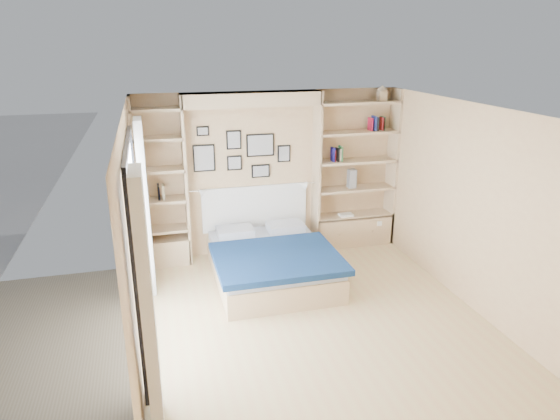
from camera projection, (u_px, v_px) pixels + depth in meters
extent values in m
plane|color=tan|center=(314.00, 319.00, 6.04)|extent=(4.50, 4.50, 0.00)
plane|color=tan|center=(270.00, 173.00, 7.69)|extent=(4.00, 0.00, 4.00)
plane|color=tan|center=(418.00, 327.00, 3.58)|extent=(4.00, 0.00, 4.00)
plane|color=tan|center=(133.00, 239.00, 5.15)|extent=(0.00, 4.50, 4.50)
plane|color=tan|center=(471.00, 208.00, 6.12)|extent=(0.00, 4.50, 4.50)
plane|color=white|center=(320.00, 110.00, 5.23)|extent=(4.50, 4.50, 0.00)
cube|color=tan|center=(186.00, 182.00, 7.22)|extent=(0.04, 0.35, 2.50)
cube|color=tan|center=(316.00, 173.00, 7.70)|extent=(0.04, 0.35, 2.50)
cube|color=tan|center=(252.00, 99.00, 7.09)|extent=(2.00, 0.35, 0.20)
cube|color=tan|center=(392.00, 168.00, 8.01)|extent=(0.04, 0.35, 2.50)
cube|color=tan|center=(137.00, 185.00, 7.06)|extent=(0.04, 0.35, 2.50)
cube|color=tan|center=(353.00, 229.00, 8.18)|extent=(1.30, 0.35, 0.50)
cube|color=tan|center=(166.00, 251.00, 7.48)|extent=(0.70, 0.35, 0.40)
cube|color=black|center=(127.00, 145.00, 4.84)|extent=(0.04, 2.08, 0.06)
cube|color=black|center=(147.00, 340.00, 5.56)|extent=(0.04, 2.08, 0.06)
cube|color=black|center=(137.00, 298.00, 4.28)|extent=(0.04, 0.06, 2.20)
cube|color=black|center=(138.00, 220.00, 6.14)|extent=(0.04, 0.06, 2.20)
cube|color=silver|center=(137.00, 250.00, 5.20)|extent=(0.01, 2.00, 2.20)
cube|color=white|center=(148.00, 308.00, 4.02)|extent=(0.10, 0.45, 2.30)
cube|color=white|center=(145.00, 208.00, 6.40)|extent=(0.10, 0.45, 2.30)
cube|color=tan|center=(353.00, 215.00, 8.10)|extent=(1.30, 0.35, 0.04)
cube|color=tan|center=(355.00, 188.00, 7.96)|extent=(1.30, 0.35, 0.04)
cube|color=tan|center=(356.00, 161.00, 7.81)|extent=(1.30, 0.35, 0.04)
cube|color=tan|center=(357.00, 132.00, 7.66)|extent=(1.30, 0.35, 0.04)
cube|color=tan|center=(359.00, 103.00, 7.52)|extent=(1.30, 0.35, 0.04)
cube|color=tan|center=(164.00, 229.00, 7.36)|extent=(0.70, 0.35, 0.04)
cube|color=tan|center=(162.00, 200.00, 7.22)|extent=(0.70, 0.35, 0.04)
cube|color=tan|center=(160.00, 170.00, 7.07)|extent=(0.70, 0.35, 0.04)
cube|color=tan|center=(157.00, 139.00, 6.92)|extent=(0.70, 0.35, 0.04)
cube|color=tan|center=(155.00, 109.00, 6.79)|extent=(0.70, 0.35, 0.04)
cube|color=tan|center=(271.00, 268.00, 6.99)|extent=(1.55, 1.94, 0.34)
cube|color=#B1B6C1|center=(271.00, 253.00, 6.92)|extent=(1.51, 1.90, 0.10)
cube|color=#0E2548|center=(277.00, 258.00, 6.60)|extent=(1.65, 1.36, 0.08)
cube|color=#B1B6C1|center=(235.00, 232.00, 7.40)|extent=(0.53, 0.39, 0.12)
cube|color=#B1B6C1|center=(285.00, 227.00, 7.59)|extent=(0.53, 0.39, 0.12)
cube|color=white|center=(255.00, 207.00, 7.78)|extent=(1.65, 0.04, 0.70)
cube|color=black|center=(204.00, 158.00, 7.33)|extent=(0.32, 0.02, 0.40)
cube|color=gray|center=(204.00, 158.00, 7.32)|extent=(0.28, 0.01, 0.36)
cube|color=black|center=(234.00, 140.00, 7.36)|extent=(0.22, 0.02, 0.28)
cube|color=gray|center=(234.00, 140.00, 7.35)|extent=(0.18, 0.01, 0.24)
cube|color=black|center=(234.00, 163.00, 7.47)|extent=(0.22, 0.02, 0.22)
cube|color=gray|center=(235.00, 163.00, 7.46)|extent=(0.18, 0.01, 0.18)
cube|color=black|center=(260.00, 145.00, 7.49)|extent=(0.42, 0.02, 0.34)
cube|color=gray|center=(260.00, 145.00, 7.48)|extent=(0.38, 0.01, 0.30)
cube|color=black|center=(261.00, 171.00, 7.62)|extent=(0.28, 0.02, 0.20)
cube|color=gray|center=(261.00, 171.00, 7.61)|extent=(0.24, 0.01, 0.16)
cube|color=black|center=(284.00, 154.00, 7.63)|extent=(0.20, 0.02, 0.26)
cube|color=gray|center=(284.00, 154.00, 7.62)|extent=(0.16, 0.01, 0.22)
cube|color=black|center=(203.00, 131.00, 7.20)|extent=(0.18, 0.02, 0.14)
cube|color=gray|center=(203.00, 131.00, 7.19)|extent=(0.14, 0.01, 0.10)
cylinder|color=silver|center=(196.00, 191.00, 7.23)|extent=(0.20, 0.02, 0.02)
cone|color=white|center=(203.00, 192.00, 7.26)|extent=(0.13, 0.12, 0.15)
cylinder|color=silver|center=(309.00, 183.00, 7.64)|extent=(0.20, 0.02, 0.02)
cone|color=white|center=(303.00, 185.00, 7.62)|extent=(0.13, 0.12, 0.15)
cube|color=#A51E1E|center=(334.00, 155.00, 7.68)|extent=(0.02, 0.15, 0.19)
cube|color=navy|center=(333.00, 154.00, 7.67)|extent=(0.03, 0.15, 0.21)
cube|color=black|center=(337.00, 155.00, 7.69)|extent=(0.03, 0.15, 0.20)
cube|color=#BFB28C|center=(339.00, 155.00, 7.70)|extent=(0.04, 0.15, 0.19)
cube|color=#21542A|center=(340.00, 153.00, 7.70)|extent=(0.03, 0.15, 0.23)
cube|color=#B11332|center=(370.00, 124.00, 7.67)|extent=(0.02, 0.15, 0.20)
cube|color=navy|center=(374.00, 123.00, 7.68)|extent=(0.03, 0.15, 0.22)
cube|color=black|center=(376.00, 124.00, 7.69)|extent=(0.03, 0.15, 0.21)
cube|color=#26593F|center=(382.00, 123.00, 7.72)|extent=(0.03, 0.15, 0.21)
cube|color=#A51E1E|center=(382.00, 124.00, 7.72)|extent=(0.03, 0.15, 0.20)
cube|color=navy|center=(159.00, 193.00, 7.17)|extent=(0.02, 0.15, 0.19)
cube|color=black|center=(159.00, 192.00, 7.16)|extent=(0.03, 0.15, 0.22)
cube|color=#BFB28C|center=(163.00, 192.00, 7.18)|extent=(0.03, 0.15, 0.21)
cube|color=tan|center=(382.00, 96.00, 7.57)|extent=(0.13, 0.13, 0.15)
cone|color=tan|center=(382.00, 88.00, 7.53)|extent=(0.20, 0.20, 0.08)
cube|color=slate|center=(352.00, 179.00, 7.88)|extent=(0.12, 0.12, 0.30)
cube|color=white|center=(346.00, 215.00, 8.00)|extent=(0.22, 0.16, 0.03)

